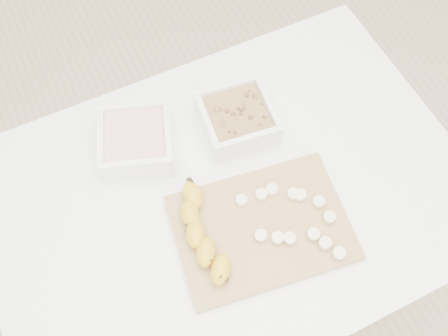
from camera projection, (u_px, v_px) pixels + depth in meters
name	position (u px, v px, depth m)	size (l,w,h in m)	color
ground	(228.00, 283.00, 1.71)	(3.50, 3.50, 0.00)	#C6AD89
table	(230.00, 210.00, 1.12)	(1.00, 0.70, 0.75)	white
bowl_yogurt	(136.00, 141.00, 1.05)	(0.19, 0.19, 0.07)	white
bowl_granola	(238.00, 119.00, 1.08)	(0.17, 0.17, 0.07)	white
cutting_board	(261.00, 228.00, 1.00)	(0.34, 0.24, 0.01)	#B18C4B
banana	(203.00, 235.00, 0.96)	(0.06, 0.21, 0.04)	gold
banana_slices	(294.00, 218.00, 0.99)	(0.17, 0.21, 0.02)	#F7EFB9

